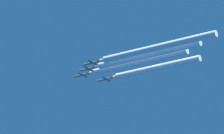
{
  "coord_description": "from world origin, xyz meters",
  "views": [
    {
      "loc": [
        -383.22,
        -258.9,
        1.77
      ],
      "look_at": [
        -4.93,
        -17.59,
        174.81
      ],
      "focal_mm": 135.37,
      "sensor_mm": 36.0,
      "label": 1
    }
  ],
  "objects_px": {
    "jet_left_wingman": "(87,69)",
    "jet_right_wingman": "(105,79)",
    "jet_outer_left": "(92,63)",
    "jet_lead": "(82,75)"
  },
  "relations": [
    {
      "from": "jet_lead",
      "to": "jet_left_wingman",
      "type": "height_order",
      "value": "jet_lead"
    },
    {
      "from": "jet_right_wingman",
      "to": "jet_outer_left",
      "type": "relative_size",
      "value": 1.0
    },
    {
      "from": "jet_left_wingman",
      "to": "jet_right_wingman",
      "type": "xyz_separation_m",
      "value": [
        19.32,
        0.22,
        -0.28
      ]
    },
    {
      "from": "jet_outer_left",
      "to": "jet_lead",
      "type": "bearing_deg",
      "value": 45.97
    },
    {
      "from": "jet_lead",
      "to": "jet_outer_left",
      "type": "xyz_separation_m",
      "value": [
        -19.36,
        -20.03,
        -2.91
      ]
    },
    {
      "from": "jet_lead",
      "to": "jet_outer_left",
      "type": "height_order",
      "value": "jet_lead"
    },
    {
      "from": "jet_left_wingman",
      "to": "jet_outer_left",
      "type": "xyz_separation_m",
      "value": [
        -10.31,
        -9.85,
        -1.83
      ]
    },
    {
      "from": "jet_lead",
      "to": "jet_left_wingman",
      "type": "bearing_deg",
      "value": -131.65
    },
    {
      "from": "jet_left_wingman",
      "to": "jet_outer_left",
      "type": "relative_size",
      "value": 1.0
    },
    {
      "from": "jet_lead",
      "to": "jet_right_wingman",
      "type": "height_order",
      "value": "jet_lead"
    }
  ]
}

